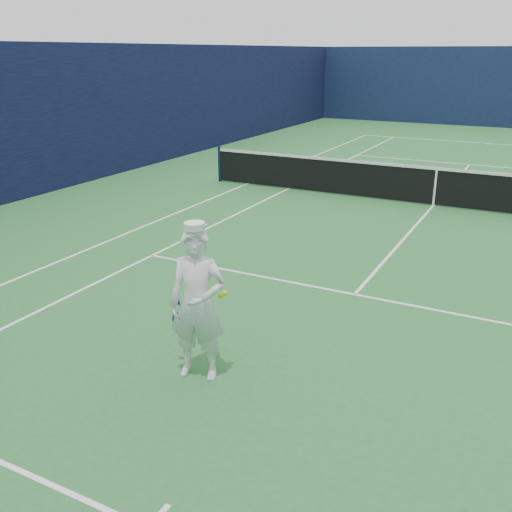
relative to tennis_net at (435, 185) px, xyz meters
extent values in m
plane|color=#286931|center=(0.00, 0.00, -0.55)|extent=(80.00, 80.00, 0.00)
cube|color=white|center=(0.00, 11.88, -0.55)|extent=(11.03, 0.06, 0.01)
cube|color=white|center=(-5.49, 0.00, -0.55)|extent=(0.06, 23.83, 0.01)
cube|color=white|center=(-4.12, 0.00, -0.55)|extent=(0.06, 23.77, 0.01)
cube|color=white|center=(0.00, 6.40, -0.55)|extent=(8.23, 0.06, 0.01)
cube|color=white|center=(0.00, -6.40, -0.55)|extent=(8.23, 0.06, 0.01)
cube|color=white|center=(0.00, 0.00, -0.55)|extent=(0.06, 12.80, 0.01)
cube|color=white|center=(0.00, 11.73, -0.55)|extent=(0.06, 0.30, 0.01)
cube|color=#10193B|center=(0.00, 18.00, 1.45)|extent=(20.12, 0.12, 4.00)
cube|color=#0F1338|center=(-10.00, 0.00, 1.45)|extent=(0.12, 36.12, 4.00)
cylinder|color=#141E4C|center=(-6.40, 0.00, -0.02)|extent=(0.09, 0.09, 1.07)
cube|color=black|center=(0.00, 0.00, -0.05)|extent=(12.79, 0.02, 0.92)
cube|color=white|center=(0.00, 0.00, 0.42)|extent=(12.79, 0.04, 0.07)
cube|color=white|center=(0.00, 0.00, -0.08)|extent=(0.05, 0.03, 0.94)
imported|color=white|center=(-0.93, -9.63, 0.39)|extent=(0.78, 0.61, 1.90)
cylinder|color=white|center=(-0.93, -9.63, 1.36)|extent=(0.24, 0.24, 0.08)
cube|color=white|center=(-0.96, -9.50, 1.33)|extent=(0.20, 0.14, 0.02)
cylinder|color=navy|center=(-1.22, -9.62, 0.43)|extent=(0.06, 0.10, 0.22)
cube|color=#212AB7|center=(-1.22, -9.57, 0.25)|extent=(0.03, 0.02, 0.14)
torus|color=#212AB7|center=(-1.25, -9.51, 0.04)|extent=(0.31, 0.17, 0.29)
cube|color=beige|center=(-1.25, -9.51, 0.04)|extent=(0.21, 0.06, 0.30)
sphere|color=#C7E71A|center=(-0.70, -9.47, 0.49)|extent=(0.07, 0.07, 0.07)
sphere|color=#C7E71A|center=(-0.66, -9.44, 0.52)|extent=(0.07, 0.07, 0.07)
camera|label=1|loc=(2.51, -14.76, 3.21)|focal=40.00mm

